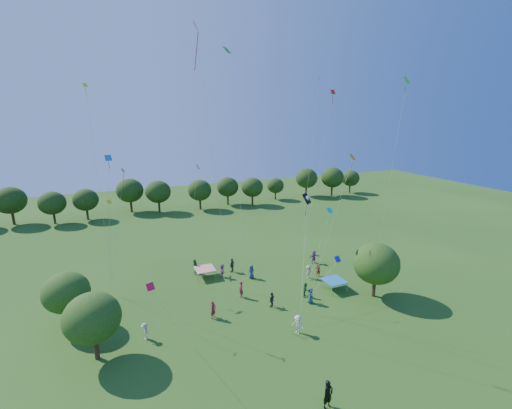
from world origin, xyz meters
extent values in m
cylinder|color=#422B19|center=(-13.70, 13.43, 0.90)|extent=(0.37, 0.37, 1.79)
ellipsoid|color=#2C5117|center=(-13.70, 13.43, 3.60)|extent=(4.26, 4.26, 3.83)
cylinder|color=#422B19|center=(-16.05, 19.05, 0.83)|extent=(0.34, 0.34, 1.66)
ellipsoid|color=#2C5117|center=(-16.05, 19.05, 3.36)|extent=(3.99, 3.99, 3.59)
cylinder|color=#422B19|center=(12.93, 12.83, 0.86)|extent=(0.35, 0.35, 1.72)
ellipsoid|color=#2C5117|center=(12.93, 12.83, 3.72)|extent=(4.71, 4.71, 4.24)
cylinder|color=#422B19|center=(-28.36, 56.56, 1.08)|extent=(0.44, 0.44, 2.15)
ellipsoid|color=#233F12|center=(-28.36, 56.56, 4.35)|extent=(5.17, 5.17, 4.65)
cylinder|color=#422B19|center=(-21.78, 54.28, 0.93)|extent=(0.38, 0.38, 1.87)
ellipsoid|color=#233F12|center=(-21.78, 54.28, 3.77)|extent=(4.48, 4.48, 4.03)
cylinder|color=#422B19|center=(-16.56, 54.89, 0.92)|extent=(0.38, 0.38, 1.84)
ellipsoid|color=#233F12|center=(-16.56, 54.89, 3.72)|extent=(4.42, 4.42, 3.98)
cylinder|color=#422B19|center=(-8.83, 57.29, 1.07)|extent=(0.44, 0.44, 2.14)
ellipsoid|color=#233F12|center=(-8.83, 57.29, 4.33)|extent=(5.14, 5.14, 4.63)
cylinder|color=#422B19|center=(-3.73, 55.12, 1.01)|extent=(0.42, 0.42, 2.03)
ellipsoid|color=#233F12|center=(-3.73, 55.12, 4.09)|extent=(4.86, 4.86, 4.37)
cylinder|color=#422B19|center=(4.25, 54.00, 0.98)|extent=(0.40, 0.40, 1.96)
ellipsoid|color=#233F12|center=(4.25, 54.00, 3.96)|extent=(4.71, 4.71, 4.24)
cylinder|color=#422B19|center=(10.62, 55.53, 0.96)|extent=(0.39, 0.39, 1.91)
ellipsoid|color=#233F12|center=(10.62, 55.53, 3.87)|extent=(4.59, 4.59, 4.13)
cylinder|color=#422B19|center=(15.42, 53.36, 0.94)|extent=(0.39, 0.39, 1.89)
ellipsoid|color=#233F12|center=(15.42, 53.36, 3.82)|extent=(4.54, 4.54, 4.08)
cylinder|color=#422B19|center=(22.08, 55.90, 0.79)|extent=(0.33, 0.33, 1.58)
ellipsoid|color=#233F12|center=(22.08, 55.90, 3.20)|extent=(3.80, 3.80, 3.42)
cylinder|color=#422B19|center=(30.27, 56.13, 1.07)|extent=(0.44, 0.44, 2.13)
ellipsoid|color=#233F12|center=(30.27, 56.13, 4.31)|extent=(5.12, 5.12, 4.61)
cylinder|color=#422B19|center=(36.10, 54.14, 1.09)|extent=(0.45, 0.45, 2.18)
ellipsoid|color=#233F12|center=(36.10, 54.14, 4.41)|extent=(5.24, 5.24, 4.72)
cylinder|color=#422B19|center=(42.14, 55.19, 0.91)|extent=(0.37, 0.37, 1.81)
ellipsoid|color=#233F12|center=(42.14, 55.19, 3.66)|extent=(4.35, 4.35, 3.91)
cube|color=red|center=(-2.41, 23.95, 1.05)|extent=(2.20, 2.20, 0.08)
cylinder|color=#999999|center=(-3.41, 22.95, 0.55)|extent=(0.05, 0.05, 1.10)
cylinder|color=#999999|center=(-1.41, 22.95, 0.55)|extent=(0.05, 0.05, 1.10)
cylinder|color=#999999|center=(-3.41, 24.95, 0.55)|extent=(0.05, 0.05, 1.10)
cylinder|color=#999999|center=(-1.41, 24.95, 0.55)|extent=(0.05, 0.05, 1.10)
cube|color=#1C6FB6|center=(9.92, 15.64, 1.05)|extent=(2.20, 2.20, 0.08)
cylinder|color=#999999|center=(8.92, 14.64, 0.55)|extent=(0.05, 0.05, 1.10)
cylinder|color=#999999|center=(10.92, 14.64, 0.55)|extent=(0.05, 0.05, 1.10)
cylinder|color=#999999|center=(8.92, 16.64, 0.55)|extent=(0.05, 0.05, 1.10)
cylinder|color=#999999|center=(10.92, 16.64, 0.55)|extent=(0.05, 0.05, 1.10)
imported|color=black|center=(0.33, 2.60, 1.00)|extent=(0.81, 0.60, 2.00)
imported|color=navy|center=(6.04, 14.17, 0.84)|extent=(0.47, 0.84, 1.67)
imported|color=maroon|center=(-0.08, 17.93, 0.89)|extent=(0.45, 0.68, 1.78)
imported|color=#224F23|center=(6.28, 15.52, 0.76)|extent=(0.75, 0.85, 1.51)
imported|color=beige|center=(2.41, 10.29, 0.86)|extent=(1.03, 1.22, 1.72)
imported|color=#3A302E|center=(2.13, 15.04, 0.79)|extent=(0.99, 0.91, 1.58)
imported|color=#A25E91|center=(-0.54, 23.12, 0.83)|extent=(0.91, 1.65, 1.67)
imported|color=navy|center=(2.54, 21.58, 0.82)|extent=(0.89, 0.62, 1.64)
imported|color=maroon|center=(-3.78, 15.35, 0.88)|extent=(0.77, 0.74, 1.75)
imported|color=#214E2F|center=(14.97, 16.54, 0.84)|extent=(0.94, 0.82, 1.68)
imported|color=#ACA589|center=(-10.00, 14.43, 0.77)|extent=(0.73, 1.10, 1.55)
imported|color=#423735|center=(1.01, 24.02, 0.88)|extent=(1.08, 1.04, 1.76)
imported|color=#854D6F|center=(11.56, 22.43, 0.86)|extent=(1.62, 0.61, 1.72)
imported|color=navy|center=(-15.10, 21.51, 0.82)|extent=(0.71, 0.92, 1.65)
imported|color=maroon|center=(10.05, 19.08, 0.76)|extent=(0.67, 0.56, 1.53)
imported|color=#2C622A|center=(-3.31, 25.24, 0.89)|extent=(0.54, 0.92, 1.79)
imported|color=tan|center=(8.72, 19.05, 0.81)|extent=(1.15, 0.93, 1.62)
cube|color=black|center=(7.63, 18.26, 9.88)|extent=(1.36, 1.28, 1.04)
cube|color=black|center=(7.63, 18.31, 8.52)|extent=(0.09, 0.27, 1.18)
sphere|color=white|center=(7.63, 18.20, 9.98)|extent=(0.38, 0.38, 0.38)
cylinder|color=white|center=(7.63, 18.20, 9.70)|extent=(0.27, 0.53, 0.34)
cylinder|color=white|center=(7.63, 18.20, 9.70)|extent=(0.27, 0.53, 0.34)
cylinder|color=beige|center=(5.46, 14.79, 5.34)|extent=(4.37, 6.95, 8.09)
cube|color=red|center=(-3.84, 17.60, 25.55)|extent=(0.54, 0.76, 0.60)
cube|color=red|center=(-3.84, 17.65, 23.62)|extent=(0.36, 0.59, 2.94)
cylinder|color=beige|center=(-2.88, 16.42, 13.28)|extent=(1.96, 2.37, 23.96)
cube|color=red|center=(15.75, 26.27, 21.44)|extent=(0.68, 0.40, 0.57)
cube|color=red|center=(15.75, 26.32, 20.42)|extent=(0.22, 0.25, 1.20)
cylinder|color=beige|center=(13.27, 25.09, 11.23)|extent=(5.00, 2.38, 19.87)
cube|color=orange|center=(7.31, 10.71, 15.13)|extent=(0.74, 0.67, 0.47)
cube|color=orange|center=(7.31, 10.76, 14.30)|extent=(0.10, 0.21, 0.88)
cylinder|color=beige|center=(6.11, 11.75, 8.09)|extent=(2.42, 2.10, 13.58)
cube|color=#F9F216|center=(-12.98, 27.06, 21.42)|extent=(0.56, 0.53, 0.37)
cube|color=#F9F216|center=(-12.98, 27.11, 20.71)|extent=(0.09, 0.20, 0.82)
cylinder|color=beige|center=(-12.72, 25.16, 11.26)|extent=(0.54, 3.82, 19.93)
cube|color=#167B28|center=(11.33, 9.73, 21.23)|extent=(0.64, 0.75, 0.54)
cube|color=#167B28|center=(11.33, 9.78, 20.52)|extent=(0.10, 0.15, 0.59)
cylinder|color=beige|center=(12.74, 12.04, 11.13)|extent=(2.84, 4.65, 19.66)
cube|color=#1129AF|center=(7.79, 12.45, 5.22)|extent=(0.68, 0.52, 0.47)
cylinder|color=beige|center=(6.20, 12.57, 3.13)|extent=(3.19, 0.26, 3.68)
cube|color=#6C1997|center=(15.35, 28.99, 23.27)|extent=(0.36, 0.38, 0.31)
cylinder|color=beige|center=(12.96, 26.59, 12.21)|extent=(4.80, 4.83, 21.83)
cube|color=silver|center=(-2.65, 24.21, 13.06)|extent=(0.57, 0.67, 0.51)
cylinder|color=beige|center=(-3.78, 23.68, 7.06)|extent=(2.30, 1.09, 11.52)
cube|color=#0DB6C7|center=(8.68, 15.47, 9.17)|extent=(0.68, 0.52, 0.49)
cylinder|color=beige|center=(7.92, 15.89, 5.11)|extent=(1.53, 0.85, 7.62)
cube|color=#EA0D3B|center=(-9.57, 9.45, 7.32)|extent=(0.60, 0.47, 0.45)
cylinder|color=beige|center=(-8.45, 11.10, 4.20)|extent=(2.26, 3.32, 5.81)
cube|color=orange|center=(-10.40, 19.13, 13.86)|extent=(0.34, 0.43, 0.34)
cube|color=orange|center=(-10.40, 19.18, 13.13)|extent=(0.14, 0.23, 0.97)
cylinder|color=beige|center=(-11.43, 21.33, 7.50)|extent=(2.09, 4.41, 12.41)
cube|color=yellow|center=(-11.77, 18.99, 11.22)|extent=(0.51, 0.50, 0.34)
cylinder|color=beige|center=(-12.16, 21.29, 6.17)|extent=(0.80, 4.63, 9.75)
cube|color=green|center=(-1.12, 17.81, 23.93)|extent=(0.85, 0.84, 0.53)
cylinder|color=beige|center=(-0.09, 18.30, 12.47)|extent=(2.09, 1.01, 22.34)
cube|color=blue|center=(-11.58, 26.94, 14.15)|extent=(0.76, 0.55, 0.61)
cube|color=blue|center=(-11.58, 26.99, 13.35)|extent=(0.13, 0.18, 0.72)
cylinder|color=beige|center=(-12.14, 25.19, 7.58)|extent=(1.13, 3.53, 12.57)
camera|label=1|loc=(-10.96, -12.52, 18.43)|focal=24.00mm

